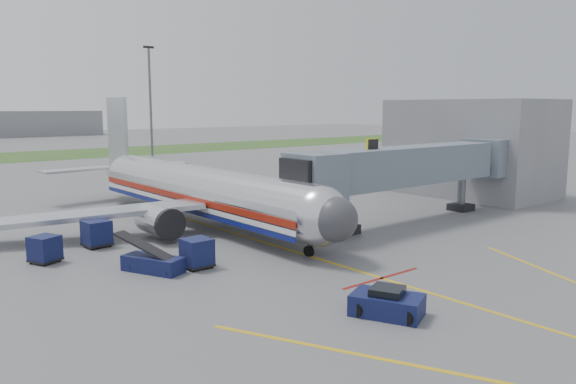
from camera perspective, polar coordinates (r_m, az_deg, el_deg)
ground at (r=33.99m, az=4.38°, el=-7.17°), size 400.00×400.00×0.00m
apron_markings at (r=29.36m, az=14.58°, el=-10.00°), size 21.52×50.00×0.01m
airliner at (r=45.43m, az=-9.01°, el=0.17°), size 32.10×35.67×10.25m
jet_bridge at (r=45.86m, az=11.74°, el=2.47°), size 25.30×4.00×6.90m
terminal at (r=62.63m, az=18.08°, el=4.32°), size 10.00×16.00×10.00m
light_mast_right at (r=109.50m, az=-13.81°, el=9.19°), size 2.00×0.44×20.40m
pushback_tug at (r=25.97m, az=10.03°, el=-11.08°), size 3.03×3.62×1.29m
baggage_cart_a at (r=36.74m, az=-23.48°, el=-5.34°), size 2.00×2.00×1.63m
baggage_cart_b at (r=33.10m, az=-9.23°, el=-6.13°), size 1.59×1.59×1.71m
baggage_cart_c at (r=39.58m, az=-18.87°, el=-4.01°), size 1.76×1.76×1.77m
belt_loader at (r=32.91m, az=-13.60°, el=-6.99°), size 2.83×4.37×2.09m
ground_power_cart at (r=42.71m, az=1.54°, el=-3.08°), size 1.47×0.99×1.17m
ramp_worker at (r=43.14m, az=-11.49°, el=-2.74°), size 0.73×0.75×1.74m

